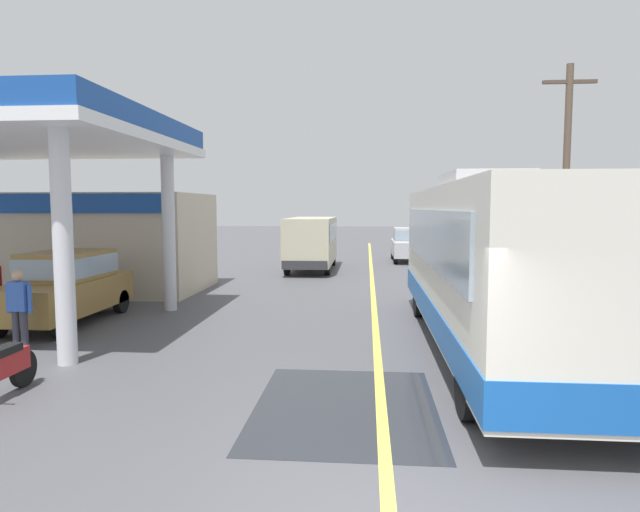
% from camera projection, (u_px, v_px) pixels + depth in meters
% --- Properties ---
extents(ground, '(120.00, 120.00, 0.00)m').
position_uv_depth(ground, '(371.00, 272.00, 24.88)').
color(ground, '#4C4C51').
extents(lane_divider_stripe, '(0.16, 50.00, 0.01)m').
position_uv_depth(lane_divider_stripe, '(373.00, 288.00, 19.92)').
color(lane_divider_stripe, '#D8CC4C').
rests_on(lane_divider_stripe, ground).
extents(wet_puddle_patch, '(2.66, 3.55, 0.01)m').
position_uv_depth(wet_puddle_patch, '(345.00, 407.00, 8.04)').
color(wet_puddle_patch, '#26282D').
rests_on(wet_puddle_patch, ground).
extents(coach_bus_main, '(2.60, 11.04, 3.69)m').
position_uv_depth(coach_bus_main, '(491.00, 266.00, 11.21)').
color(coach_bus_main, silver).
rests_on(coach_bus_main, ground).
extents(gas_station_roadside, '(9.10, 11.95, 5.10)m').
position_uv_depth(gas_station_roadside, '(71.00, 217.00, 17.17)').
color(gas_station_roadside, '#194799').
rests_on(gas_station_roadside, ground).
extents(car_at_pump, '(1.70, 4.20, 1.82)m').
position_uv_depth(car_at_pump, '(66.00, 283.00, 13.78)').
color(car_at_pump, olive).
rests_on(car_at_pump, ground).
extents(minibus_opposing_lane, '(2.04, 6.13, 2.44)m').
position_uv_depth(minibus_opposing_lane, '(312.00, 239.00, 25.53)').
color(minibus_opposing_lane, '#BFB799').
rests_on(minibus_opposing_lane, ground).
extents(pedestrian_near_pump, '(0.55, 0.22, 1.66)m').
position_uv_depth(pedestrian_near_pump, '(102.00, 275.00, 16.24)').
color(pedestrian_near_pump, '#33333F').
rests_on(pedestrian_near_pump, ground).
extents(pedestrian_by_shop, '(0.55, 0.22, 1.66)m').
position_uv_depth(pedestrian_by_shop, '(19.00, 305.00, 11.15)').
color(pedestrian_by_shop, '#33333F').
rests_on(pedestrian_by_shop, ground).
extents(car_trailing_behind_bus, '(1.70, 4.20, 1.82)m').
position_uv_depth(car_trailing_behind_bus, '(408.00, 243.00, 29.71)').
color(car_trailing_behind_bus, '#B2B2B7').
rests_on(car_trailing_behind_bus, ground).
extents(utility_pole_roadside, '(1.80, 0.24, 7.80)m').
position_uv_depth(utility_pole_roadside, '(566.00, 174.00, 18.91)').
color(utility_pole_roadside, brown).
rests_on(utility_pole_roadside, ground).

